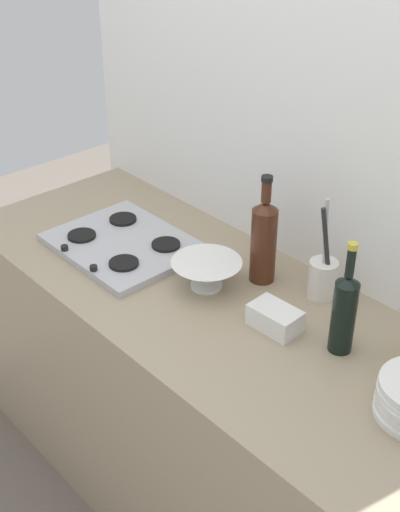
{
  "coord_description": "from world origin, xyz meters",
  "views": [
    {
      "loc": [
        1.29,
        -1.16,
        2.08
      ],
      "look_at": [
        0.0,
        0.0,
        1.02
      ],
      "focal_mm": 48.29,
      "sensor_mm": 36.0,
      "label": 1
    }
  ],
  "objects": [
    {
      "name": "ground_plane",
      "position": [
        0.0,
        0.0,
        0.0
      ],
      "size": [
        6.0,
        6.0,
        0.0
      ],
      "primitive_type": "plane",
      "color": "#6B6056",
      "rests_on": "ground"
    },
    {
      "name": "counter_block",
      "position": [
        0.0,
        0.0,
        0.45
      ],
      "size": [
        1.8,
        0.7,
        0.9
      ],
      "primitive_type": "cube",
      "color": "tan",
      "rests_on": "ground"
    },
    {
      "name": "backsplash_panel",
      "position": [
        0.0,
        0.38,
        1.17
      ],
      "size": [
        1.9,
        0.06,
        2.34
      ],
      "primitive_type": "cube",
      "color": "white",
      "rests_on": "ground"
    },
    {
      "name": "stovetop_hob",
      "position": [
        -0.36,
        -0.02,
        0.91
      ],
      "size": [
        0.47,
        0.38,
        0.04
      ],
      "color": "#B2B2B7",
      "rests_on": "counter_block"
    },
    {
      "name": "wine_bottle_leftmost",
      "position": [
        0.08,
        0.18,
        1.04
      ],
      "size": [
        0.08,
        0.08,
        0.35
      ],
      "color": "#472314",
      "rests_on": "counter_block"
    },
    {
      "name": "wine_bottle_mid_left",
      "position": [
        0.46,
        0.09,
        1.03
      ],
      "size": [
        0.07,
        0.07,
        0.33
      ],
      "color": "black",
      "rests_on": "counter_block"
    },
    {
      "name": "mixing_bowl",
      "position": [
        -0.0,
        0.03,
        0.95
      ],
      "size": [
        0.22,
        0.22,
        0.09
      ],
      "color": "white",
      "rests_on": "counter_block"
    },
    {
      "name": "butter_dish",
      "position": [
        0.28,
        0.03,
        0.93
      ],
      "size": [
        0.15,
        0.1,
        0.07
      ],
      "primitive_type": "cube",
      "rotation": [
        0.0,
        0.0,
        0.04
      ],
      "color": "white",
      "rests_on": "counter_block"
    },
    {
      "name": "utensil_crock",
      "position": [
        0.27,
        0.25,
        0.97
      ],
      "size": [
        0.09,
        0.09,
        0.32
      ],
      "color": "silver",
      "rests_on": "counter_block"
    }
  ]
}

